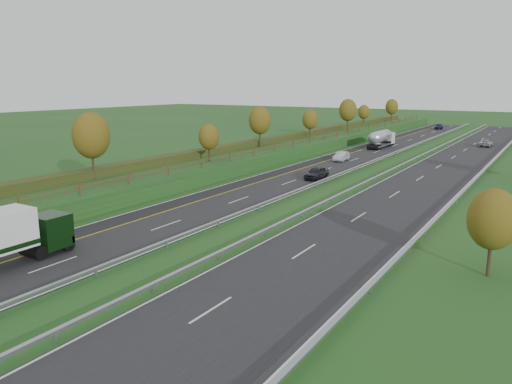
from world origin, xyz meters
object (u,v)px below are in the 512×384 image
car_oncoming (486,143)px  car_silver_mid (341,156)px  car_dark_near (317,173)px  car_small_far (439,127)px  road_tanker (381,138)px

car_oncoming → car_silver_mid: bearing=62.9°
car_dark_near → car_small_far: bearing=92.1°
car_silver_mid → car_oncoming: bearing=58.1°
road_tanker → car_silver_mid: bearing=-89.8°
road_tanker → car_dark_near: road_tanker is taller
road_tanker → car_oncoming: road_tanker is taller
road_tanker → car_oncoming: bearing=35.5°
car_dark_near → car_small_far: (-2.66, 89.80, -0.10)m
car_small_far → car_oncoming: bearing=-70.7°
car_silver_mid → car_dark_near: bearing=-83.3°
road_tanker → car_dark_near: 39.24m
car_silver_mid → car_small_far: bearing=85.0°
car_small_far → car_oncoming: 41.58m
car_silver_mid → car_small_far: 72.45m
road_tanker → car_dark_near: (3.49, -39.07, -1.00)m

